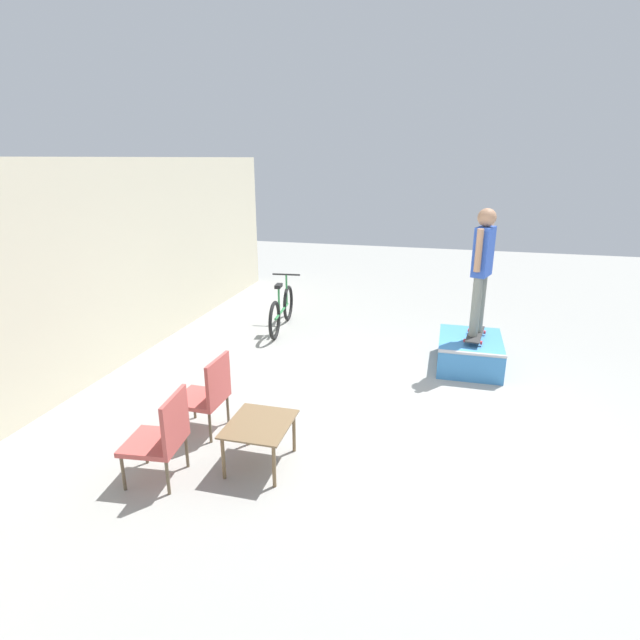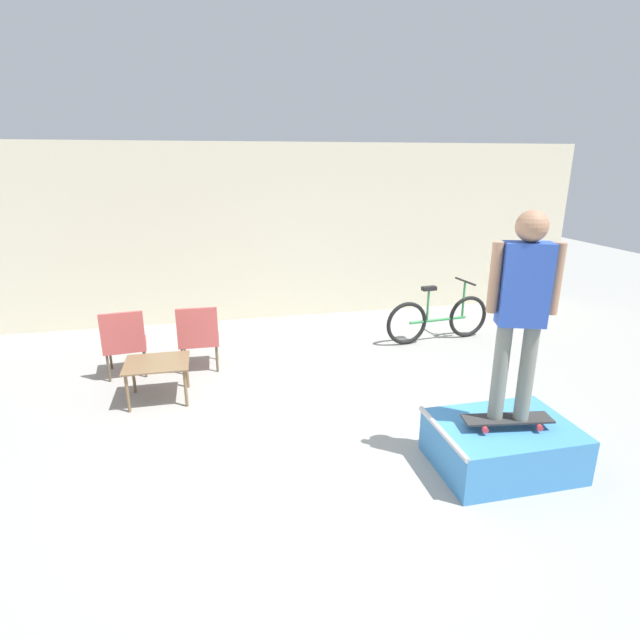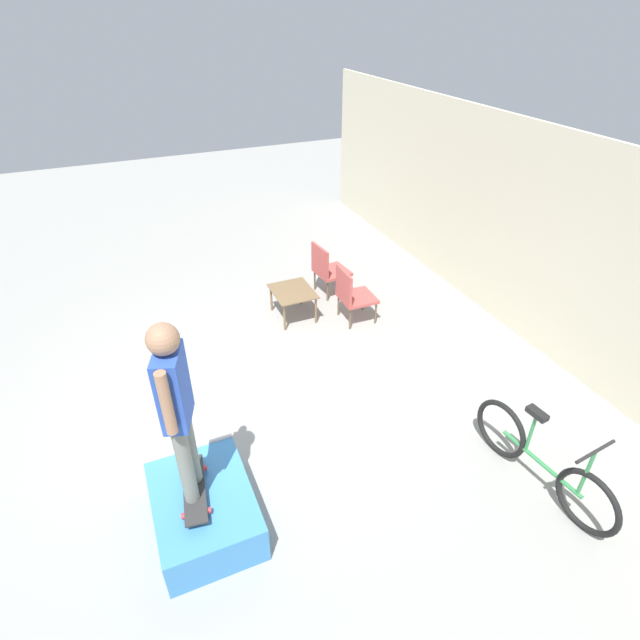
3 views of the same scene
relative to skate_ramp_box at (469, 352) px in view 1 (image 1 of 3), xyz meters
name	(u,v)px [view 1 (image 1 of 3)]	position (x,y,z in m)	size (l,w,h in m)	color
ground_plane	(410,411)	(-1.66, 0.73, -0.22)	(24.00, 24.00, 0.00)	gray
house_wall_back	(91,273)	(-1.66, 5.09, 1.28)	(12.00, 0.06, 3.00)	beige
skate_ramp_box	(469,352)	(0.00, 0.00, 0.00)	(1.25, 0.91, 0.45)	#3D84C6
skateboard_on_ramp	(475,334)	(-0.02, -0.05, 0.30)	(0.81, 0.34, 0.07)	#2D2D2D
person_skater	(482,261)	(-0.02, -0.05, 1.39)	(0.54, 0.31, 1.81)	gray
coffee_table	(260,429)	(-3.17, 2.11, 0.19)	(0.73, 0.62, 0.47)	brown
patio_chair_left	(162,435)	(-3.64, 2.91, 0.27)	(0.57, 0.57, 0.91)	brown
patio_chair_right	(208,392)	(-2.70, 2.91, 0.27)	(0.53, 0.53, 0.91)	brown
bicycle	(282,310)	(0.92, 3.27, 0.14)	(1.76, 0.52, 0.94)	black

